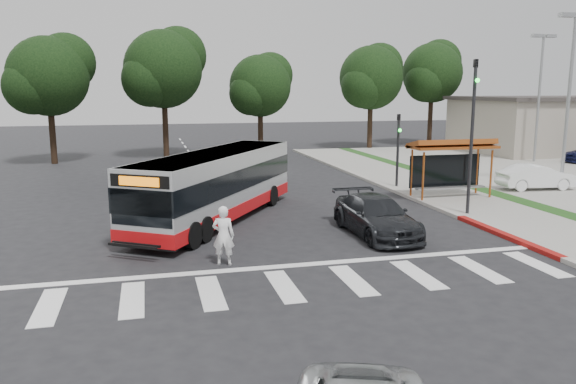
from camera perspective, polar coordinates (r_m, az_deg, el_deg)
name	(u,v)px	position (r m, az deg, el deg)	size (l,w,h in m)	color
ground	(251,239)	(20.19, -3.79, -4.83)	(140.00, 140.00, 0.00)	black
sidewalk_east	(424,188)	(31.22, 13.68, 0.45)	(4.00, 40.00, 0.12)	gray
curb_east	(390,189)	(30.35, 10.33, 0.32)	(0.30, 40.00, 0.15)	#9E9991
curb_east_red	(505,236)	(21.85, 21.21, -4.15)	(0.32, 6.00, 0.15)	maroon
commercial_building	(550,126)	(53.15, 25.06, 6.09)	(14.00, 10.00, 4.40)	gray
building_roof_cap	(552,98)	(53.06, 25.26, 8.61)	(14.60, 10.60, 0.30)	#383330
crosswalk_ladder	(284,286)	(15.52, -0.41, -9.53)	(18.00, 2.60, 0.01)	silver
bus_shelter	(451,151)	(28.31, 16.23, 4.01)	(4.20, 1.60, 2.86)	#9A4819
traffic_signal_ne_tall	(473,124)	(24.49, 18.24, 6.56)	(0.18, 0.37, 6.50)	black
traffic_signal_ne_short	(398,143)	(30.72, 11.12, 4.94)	(0.18, 0.37, 4.00)	black
lot_light_front	(570,77)	(33.09, 26.77, 10.36)	(1.90, 0.35, 9.01)	gray
lot_light_mid	(540,81)	(44.63, 24.25, 10.28)	(1.90, 0.35, 9.01)	gray
tree_ne_a	(372,77)	(51.13, 8.50, 11.51)	(6.16, 5.74, 9.30)	black
tree_ne_b	(433,72)	(55.96, 14.48, 11.74)	(6.16, 5.74, 10.02)	black
tree_north_a	(164,68)	(45.30, -12.47, 12.22)	(6.60, 6.15, 10.17)	black
tree_north_b	(261,85)	(48.19, -2.78, 10.82)	(5.72, 5.33, 8.43)	black
tree_north_c	(49,75)	(43.73, -23.08, 10.89)	(6.16, 5.74, 9.30)	black
transit_bus	(217,187)	(23.00, -7.27, 0.55)	(2.34, 10.82, 2.80)	#B7B9BC
pedestrian	(223,236)	(17.19, -6.58, -4.41)	(0.67, 0.44, 1.84)	white
dark_sedan	(376,216)	(20.89, 8.94, -2.41)	(1.99, 4.91, 1.42)	black
parked_car_1	(536,177)	(32.28, 23.91, 1.42)	(1.39, 4.00, 1.32)	white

